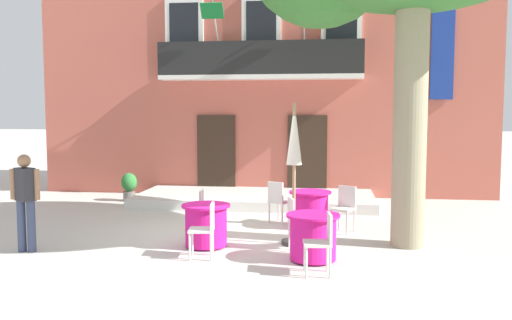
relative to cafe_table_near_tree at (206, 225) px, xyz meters
The scene contains 15 objects.
ground_plane 1.03m from the cafe_table_near_tree, 87.83° to the left, with size 120.00×120.00×0.00m, color beige.
building_facade 8.62m from the cafe_table_near_tree, 88.14° to the left, with size 13.00×5.09×7.50m.
entrance_step_platform 4.64m from the cafe_table_near_tree, 86.83° to the left, with size 6.13×2.65×0.25m, color silver.
cafe_table_near_tree is the anchor object (origin of this frame).
cafe_chair_near_tree_0 0.77m from the cafe_table_near_tree, 77.23° to the right, with size 0.45×0.45×0.91m.
cafe_chair_near_tree_1 0.77m from the cafe_table_near_tree, 101.42° to the left, with size 0.44×0.44×0.91m.
cafe_table_middle 2.01m from the cafe_table_near_tree, 19.17° to the right, with size 0.86×0.86×0.76m.
cafe_chair_middle_0 2.49m from the cafe_table_near_tree, 34.17° to the right, with size 0.44×0.44×0.91m.
cafe_chair_middle_1 1.61m from the cafe_table_near_tree, ahead, with size 0.50×0.50×0.91m.
cafe_table_front 2.56m from the cafe_table_near_tree, 46.13° to the left, with size 0.86×0.86×0.76m.
cafe_chair_front_0 2.93m from the cafe_table_near_tree, 32.25° to the left, with size 0.54×0.54×0.91m.
cafe_chair_front_1 2.42m from the cafe_table_near_tree, 63.23° to the left, with size 0.55×0.55×0.91m.
cafe_umbrella 2.03m from the cafe_table_near_tree, 13.89° to the left, with size 0.44×0.44×2.55m.
ground_planter_left 5.56m from the cafe_table_near_tree, 124.61° to the left, with size 0.42×0.42×0.76m.
pedestrian_near_entrance 3.11m from the cafe_table_near_tree, 166.13° to the right, with size 0.53×0.37×1.67m.
Camera 1 is at (2.08, -10.14, 2.38)m, focal length 37.78 mm.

